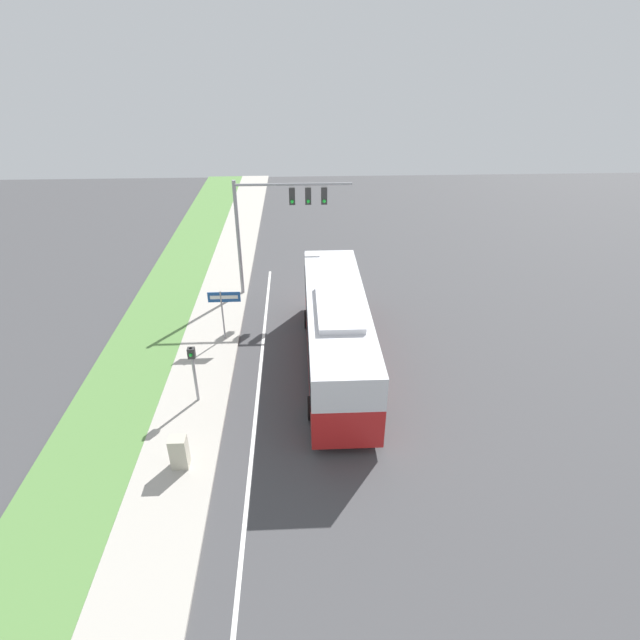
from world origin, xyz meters
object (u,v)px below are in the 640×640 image
signal_gantry (276,213)px  street_sign (224,305)px  pedestrian_signal (193,366)px  utility_cabinet (179,452)px  bus (337,329)px

signal_gantry → street_sign: bearing=-116.0°
pedestrian_signal → signal_gantry: bearing=72.6°
signal_gantry → street_sign: signal_gantry is taller
utility_cabinet → pedestrian_signal: bearing=90.2°
street_sign → utility_cabinet: 8.54m
pedestrian_signal → utility_cabinet: bearing=-89.8°
bus → utility_cabinet: bus is taller
bus → pedestrian_signal: size_ratio=4.33×
signal_gantry → bus: bearing=-69.9°
street_sign → pedestrian_signal: bearing=-97.3°
bus → street_sign: size_ratio=4.22×
signal_gantry → pedestrian_signal: signal_gantry is taller
bus → utility_cabinet: size_ratio=9.25×
pedestrian_signal → street_sign: street_sign is taller
signal_gantry → utility_cabinet: (-3.08, -13.51, -4.13)m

